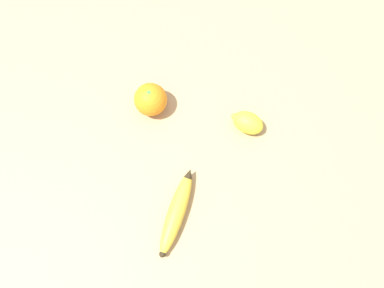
# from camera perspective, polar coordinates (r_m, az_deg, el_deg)

# --- Properties ---
(ground_plane) EXTENTS (3.00, 3.00, 0.00)m
(ground_plane) POSITION_cam_1_polar(r_m,az_deg,el_deg) (0.96, -2.50, 0.02)
(ground_plane) COLOR tan
(banana) EXTENTS (0.11, 0.21, 0.04)m
(banana) POSITION_cam_1_polar(r_m,az_deg,el_deg) (0.90, -2.35, -10.28)
(banana) COLOR gold
(banana) RESTS_ON ground_plane
(orange) EXTENTS (0.08, 0.08, 0.08)m
(orange) POSITION_cam_1_polar(r_m,az_deg,el_deg) (0.96, -6.32, 6.75)
(orange) COLOR orange
(orange) RESTS_ON ground_plane
(lemon) EXTENTS (0.09, 0.07, 0.05)m
(lemon) POSITION_cam_1_polar(r_m,az_deg,el_deg) (0.96, 8.51, 3.23)
(lemon) COLOR yellow
(lemon) RESTS_ON ground_plane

